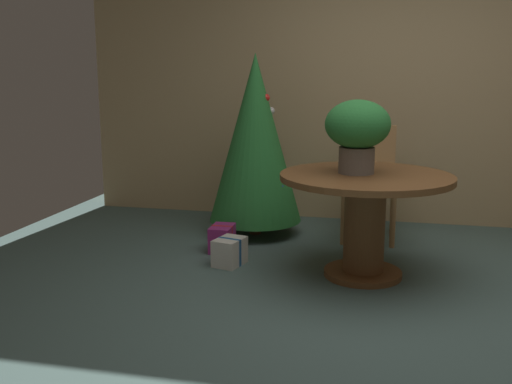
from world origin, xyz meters
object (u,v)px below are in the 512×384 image
object	(u,v)px
wooden_chair_far	(371,176)
holiday_tree	(255,138)
flower_vase	(358,129)
gift_box_cream	(230,252)
round_dining_table	(365,207)
gift_box_purple	(222,238)

from	to	relation	value
wooden_chair_far	holiday_tree	world-z (taller)	holiday_tree
wooden_chair_far	holiday_tree	xyz separation A→B (m)	(-0.97, -0.12, 0.30)
flower_vase	wooden_chair_far	world-z (taller)	flower_vase
wooden_chair_far	gift_box_cream	distance (m)	1.44
round_dining_table	flower_vase	bearing A→B (deg)	163.76
holiday_tree	gift_box_purple	bearing A→B (deg)	-104.16
holiday_tree	round_dining_table	bearing A→B (deg)	-42.80
wooden_chair_far	gift_box_cream	world-z (taller)	wooden_chair_far
flower_vase	wooden_chair_far	xyz separation A→B (m)	(0.07, 0.99, -0.48)
round_dining_table	gift_box_purple	bearing A→B (deg)	162.98
wooden_chair_far	flower_vase	bearing A→B (deg)	-94.03
flower_vase	gift_box_purple	bearing A→B (deg)	162.93
holiday_tree	gift_box_purple	world-z (taller)	holiday_tree
round_dining_table	gift_box_cream	bearing A→B (deg)	178.65
flower_vase	gift_box_purple	xyz separation A→B (m)	(-1.04, 0.32, -0.91)
gift_box_cream	gift_box_purple	bearing A→B (deg)	115.07
wooden_chair_far	gift_box_cream	bearing A→B (deg)	-134.15
flower_vase	wooden_chair_far	distance (m)	1.10
round_dining_table	gift_box_purple	world-z (taller)	round_dining_table
round_dining_table	holiday_tree	distance (m)	1.36
holiday_tree	gift_box_cream	distance (m)	1.14
wooden_chair_far	gift_box_purple	xyz separation A→B (m)	(-1.11, -0.67, -0.43)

